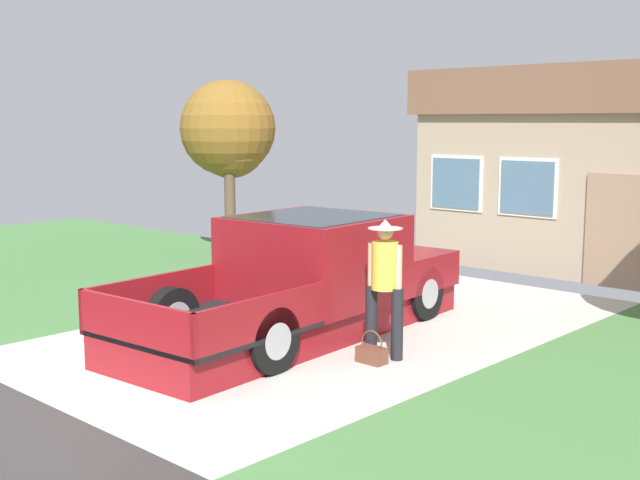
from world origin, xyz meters
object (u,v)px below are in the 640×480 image
at_px(handbag, 372,354).
at_px(front_yard_tree, 229,133).
at_px(person_with_hat, 385,279).
at_px(pickup_truck, 312,280).

height_order(handbag, front_yard_tree, front_yard_tree).
height_order(person_with_hat, handbag, person_with_hat).
distance_m(pickup_truck, person_with_hat, 1.66).
xyz_separation_m(pickup_truck, handbag, (1.63, -0.65, -0.60)).
distance_m(handbag, front_yard_tree, 9.22).
bearing_deg(handbag, front_yard_tree, 150.33).
height_order(person_with_hat, front_yard_tree, front_yard_tree).
height_order(pickup_truck, person_with_hat, person_with_hat).
bearing_deg(front_yard_tree, handbag, -29.67).
relative_size(person_with_hat, front_yard_tree, 0.45).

